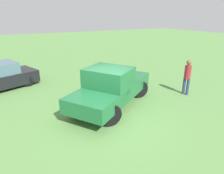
% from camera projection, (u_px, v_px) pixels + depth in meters
% --- Properties ---
extents(ground_plane, '(80.00, 80.00, 0.00)m').
position_uv_depth(ground_plane, '(107.00, 117.00, 8.14)').
color(ground_plane, '#5B8C47').
extents(pickup_truck, '(5.04, 4.15, 1.84)m').
position_uv_depth(pickup_truck, '(111.00, 87.00, 8.72)').
color(pickup_truck, black).
rests_on(pickup_truck, ground_plane).
extents(person_bystander, '(0.41, 0.41, 1.82)m').
position_uv_depth(person_bystander, '(187.00, 75.00, 10.06)').
color(person_bystander, navy).
rests_on(person_bystander, ground_plane).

